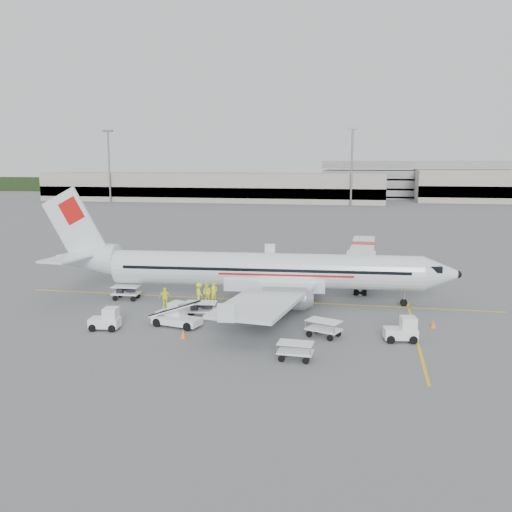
# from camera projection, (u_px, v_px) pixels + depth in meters

# --- Properties ---
(ground) EXTENTS (360.00, 360.00, 0.00)m
(ground) POSITION_uv_depth(u_px,v_px,m) (252.00, 300.00, 52.41)
(ground) COLOR #56595B
(stripe_lead) EXTENTS (44.00, 0.20, 0.01)m
(stripe_lead) POSITION_uv_depth(u_px,v_px,m) (252.00, 300.00, 52.41)
(stripe_lead) COLOR yellow
(stripe_lead) RESTS_ON ground
(stripe_cross) EXTENTS (0.20, 20.00, 0.01)m
(stripe_cross) POSITION_uv_depth(u_px,v_px,m) (416.00, 335.00, 41.97)
(stripe_cross) COLOR yellow
(stripe_cross) RESTS_ON ground
(terminal_west) EXTENTS (110.00, 22.00, 9.00)m
(terminal_west) POSITION_uv_depth(u_px,v_px,m) (212.00, 187.00, 185.16)
(terminal_west) COLOR gray
(terminal_west) RESTS_ON ground
(parking_garage) EXTENTS (62.00, 24.00, 14.00)m
(parking_garage) POSITION_uv_depth(u_px,v_px,m) (413.00, 178.00, 201.25)
(parking_garage) COLOR slate
(parking_garage) RESTS_ON ground
(treeline) EXTENTS (300.00, 3.00, 6.00)m
(treeline) POSITION_uv_depth(u_px,v_px,m) (343.00, 187.00, 221.24)
(treeline) COLOR black
(treeline) RESTS_ON ground
(mast_west) EXTENTS (3.20, 1.20, 22.00)m
(mast_west) POSITION_uv_depth(u_px,v_px,m) (109.00, 167.00, 178.26)
(mast_west) COLOR slate
(mast_west) RESTS_ON ground
(mast_center) EXTENTS (3.20, 1.20, 22.00)m
(mast_center) POSITION_uv_depth(u_px,v_px,m) (352.00, 167.00, 163.82)
(mast_center) COLOR slate
(mast_center) RESTS_ON ground
(aircraft) EXTENTS (38.45, 31.10, 10.08)m
(aircraft) POSITION_uv_depth(u_px,v_px,m) (265.00, 247.00, 50.99)
(aircraft) COLOR silver
(aircraft) RESTS_ON ground
(jet_bridge) EXTENTS (3.26, 16.22, 4.25)m
(jet_bridge) POSITION_uv_depth(u_px,v_px,m) (362.00, 263.00, 59.63)
(jet_bridge) COLOR white
(jet_bridge) RESTS_ON ground
(belt_loader) EXTENTS (5.31, 2.94, 2.72)m
(belt_loader) POSITION_uv_depth(u_px,v_px,m) (177.00, 309.00, 43.85)
(belt_loader) COLOR white
(belt_loader) RESTS_ON ground
(tug_fore) EXTENTS (2.46, 1.64, 1.77)m
(tug_fore) POSITION_uv_depth(u_px,v_px,m) (401.00, 329.00, 40.32)
(tug_fore) COLOR white
(tug_fore) RESTS_ON ground
(tug_mid) EXTENTS (2.45, 1.72, 1.72)m
(tug_mid) POSITION_uv_depth(u_px,v_px,m) (171.00, 312.00, 44.95)
(tug_mid) COLOR white
(tug_mid) RESTS_ON ground
(tug_aft) EXTENTS (2.35, 1.51, 1.71)m
(tug_aft) POSITION_uv_depth(u_px,v_px,m) (105.00, 319.00, 43.09)
(tug_aft) COLOR white
(tug_aft) RESTS_ON ground
(cart_loaded_a) EXTENTS (2.54, 1.60, 1.29)m
(cart_loaded_a) POSITION_uv_depth(u_px,v_px,m) (126.00, 293.00, 52.57)
(cart_loaded_a) COLOR white
(cart_loaded_a) RESTS_ON ground
(cart_loaded_b) EXTENTS (2.68, 1.81, 1.31)m
(cart_loaded_b) POSITION_uv_depth(u_px,v_px,m) (201.00, 310.00, 46.52)
(cart_loaded_b) COLOR white
(cart_loaded_b) RESTS_ON ground
(cart_empty_a) EXTENTS (2.33, 1.45, 1.18)m
(cart_empty_a) POSITION_uv_depth(u_px,v_px,m) (295.00, 351.00, 36.51)
(cart_empty_a) COLOR white
(cart_empty_a) RESTS_ON ground
(cart_empty_b) EXTENTS (2.79, 2.27, 1.27)m
(cart_empty_b) POSITION_uv_depth(u_px,v_px,m) (324.00, 329.00, 41.31)
(cart_empty_b) COLOR white
(cart_empty_b) RESTS_ON ground
(cone_nose) EXTENTS (0.41, 0.41, 0.67)m
(cone_nose) POSITION_uv_depth(u_px,v_px,m) (434.00, 324.00, 43.61)
(cone_nose) COLOR orange
(cone_nose) RESTS_ON ground
(cone_port) EXTENTS (0.41, 0.41, 0.67)m
(cone_port) POSITION_uv_depth(u_px,v_px,m) (314.00, 276.00, 61.58)
(cone_port) COLOR orange
(cone_port) RESTS_ON ground
(cone_stbd) EXTENTS (0.41, 0.41, 0.67)m
(cone_stbd) POSITION_uv_depth(u_px,v_px,m) (183.00, 334.00, 41.12)
(cone_stbd) COLOR orange
(cone_stbd) RESTS_ON ground
(crew_a) EXTENTS (0.79, 0.82, 1.90)m
(crew_a) POSITION_uv_depth(u_px,v_px,m) (214.00, 292.00, 51.41)
(crew_a) COLOR yellow
(crew_a) RESTS_ON ground
(crew_b) EXTENTS (1.05, 0.95, 1.76)m
(crew_b) POSITION_uv_depth(u_px,v_px,m) (207.00, 293.00, 51.55)
(crew_b) COLOR yellow
(crew_b) RESTS_ON ground
(crew_c) EXTENTS (1.23, 1.29, 1.76)m
(crew_c) POSITION_uv_depth(u_px,v_px,m) (199.00, 292.00, 51.69)
(crew_c) COLOR yellow
(crew_c) RESTS_ON ground
(crew_d) EXTENTS (1.13, 0.95, 1.81)m
(crew_d) POSITION_uv_depth(u_px,v_px,m) (165.00, 298.00, 49.57)
(crew_d) COLOR yellow
(crew_d) RESTS_ON ground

